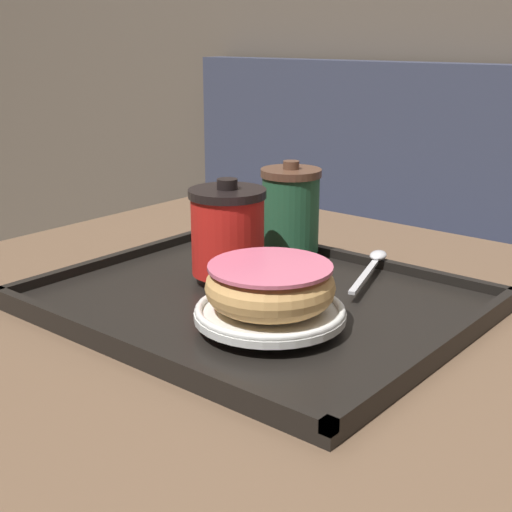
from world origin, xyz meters
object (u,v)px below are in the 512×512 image
donut_chocolate_glazed (270,285)px  spoon (374,262)px  coffee_cup_front (228,231)px  coffee_cup_rear (291,210)px

donut_chocolate_glazed → spoon: (-0.01, 0.23, -0.03)m
coffee_cup_front → coffee_cup_rear: coffee_cup_rear is taller
donut_chocolate_glazed → coffee_cup_front: bearing=148.1°
coffee_cup_front → spoon: coffee_cup_front is taller
coffee_cup_rear → donut_chocolate_glazed: (0.13, -0.21, -0.02)m
coffee_cup_front → spoon: bearing=49.1°
coffee_cup_front → donut_chocolate_glazed: size_ratio=0.87×
coffee_cup_front → spoon: size_ratio=0.75×
coffee_cup_front → donut_chocolate_glazed: bearing=-31.9°
donut_chocolate_glazed → spoon: bearing=92.3°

